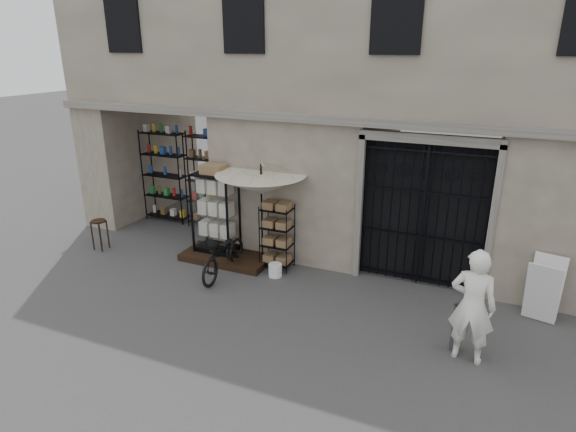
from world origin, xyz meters
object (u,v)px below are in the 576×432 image
at_px(display_cabinet, 216,217).
at_px(shopkeeper, 465,358).
at_px(bicycle, 225,274).
at_px(wooden_stool, 100,234).
at_px(wire_rack, 277,238).
at_px(easel_sign, 544,290).
at_px(market_umbrella, 261,179).
at_px(steel_bollard, 456,328).
at_px(white_bucket, 275,270).

xyz_separation_m(display_cabinet, shopkeeper, (5.56, -1.81, -0.97)).
relative_size(bicycle, shopkeeper, 0.95).
distance_m(wooden_stool, shopkeeper, 8.41).
bearing_deg(wire_rack, easel_sign, 11.44).
bearing_deg(market_umbrella, steel_bollard, -21.32).
bearing_deg(market_umbrella, easel_sign, -0.99).
bearing_deg(bicycle, shopkeeper, -14.55).
height_order(wire_rack, market_umbrella, market_umbrella).
xyz_separation_m(wire_rack, wooden_stool, (-4.29, -0.74, -0.32)).
height_order(wooden_stool, steel_bollard, steel_bollard).
bearing_deg(steel_bollard, bicycle, 169.44).
xyz_separation_m(display_cabinet, market_umbrella, (1.15, 0.00, 1.01)).
bearing_deg(steel_bollard, wire_rack, 156.99).
xyz_separation_m(white_bucket, wooden_stool, (-4.42, -0.34, 0.25)).
distance_m(shopkeeper, easel_sign, 2.13).
relative_size(display_cabinet, steel_bollard, 2.43).
bearing_deg(wooden_stool, easel_sign, 3.96).
height_order(display_cabinet, easel_sign, display_cabinet).
bearing_deg(easel_sign, bicycle, -160.45).
bearing_deg(display_cabinet, bicycle, -71.78).
xyz_separation_m(wire_rack, bicycle, (-0.89, -0.75, -0.70)).
xyz_separation_m(market_umbrella, bicycle, (-0.52, -0.76, -1.97)).
height_order(bicycle, steel_bollard, bicycle).
height_order(white_bucket, shopkeeper, white_bucket).
xyz_separation_m(display_cabinet, steel_bollard, (5.37, -1.65, -0.56)).
xyz_separation_m(white_bucket, steel_bollard, (3.72, -1.24, 0.27)).
relative_size(bicycle, wooden_stool, 2.43).
relative_size(market_umbrella, wooden_stool, 3.77).
relative_size(white_bucket, wooden_stool, 0.39).
bearing_deg(wooden_stool, white_bucket, 4.44).
height_order(wire_rack, wooden_stool, wire_rack).
xyz_separation_m(market_umbrella, wooden_stool, (-3.93, -0.75, -1.59)).
distance_m(white_bucket, steel_bollard, 3.93).
distance_m(steel_bollard, shopkeeper, 0.47).
distance_m(bicycle, wooden_stool, 3.42).
bearing_deg(white_bucket, market_umbrella, 140.73).
bearing_deg(wire_rack, shopkeeper, -11.58).
height_order(bicycle, easel_sign, easel_sign).
bearing_deg(bicycle, wire_rack, 37.85).
xyz_separation_m(bicycle, shopkeeper, (4.93, -1.05, 0.00)).
height_order(market_umbrella, shopkeeper, market_umbrella).
bearing_deg(white_bucket, wooden_stool, -175.56).
bearing_deg(wire_rack, wooden_stool, -157.78).
xyz_separation_m(market_umbrella, shopkeeper, (4.41, -1.81, -1.97)).
bearing_deg(steel_bollard, white_bucket, 161.58).
xyz_separation_m(steel_bollard, easel_sign, (1.30, 1.55, 0.18)).
bearing_deg(wooden_stool, wire_rack, 9.81).
xyz_separation_m(bicycle, steel_bollard, (4.74, -0.88, 0.40)).
bearing_deg(market_umbrella, wooden_stool, -169.18).
relative_size(display_cabinet, easel_sign, 1.73).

